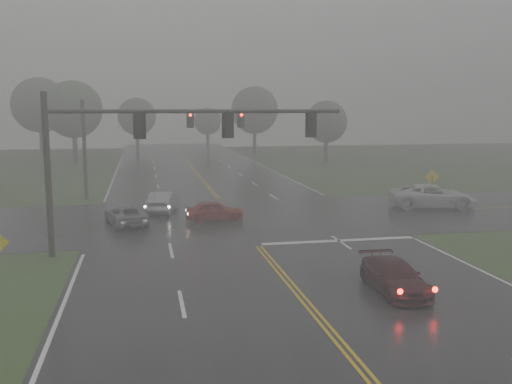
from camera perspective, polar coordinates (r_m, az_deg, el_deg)
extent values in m
plane|color=#30471E|center=(16.90, 10.17, -16.69)|extent=(180.00, 180.00, 0.00)
cube|color=black|center=(35.41, -1.68, -3.20)|extent=(18.00, 160.00, 0.02)
cube|color=black|center=(37.34, -2.19, -2.60)|extent=(120.00, 14.00, 0.02)
cube|color=silver|center=(31.21, 8.26, -4.88)|extent=(8.50, 0.50, 0.01)
imported|color=black|center=(23.24, 13.63, -9.70)|extent=(1.80, 4.24, 1.22)
imported|color=maroon|center=(36.49, -4.15, -2.87)|extent=(3.72, 1.53, 1.26)
imported|color=gray|center=(39.93, -9.25, -1.98)|extent=(2.47, 4.59, 1.44)
imported|color=slate|center=(36.00, -12.85, -3.22)|extent=(3.01, 4.73, 1.22)
imported|color=silver|center=(42.95, 17.19, -1.52)|extent=(6.50, 4.00, 1.68)
cylinder|color=black|center=(28.77, -20.09, 1.55)|extent=(0.31, 0.31, 7.90)
cylinder|color=black|center=(28.60, -20.40, 7.67)|extent=(0.20, 0.20, 0.88)
cylinder|color=black|center=(28.38, -5.71, 8.04)|extent=(14.44, 0.20, 0.20)
cube|color=black|center=(28.26, -11.57, 6.57)|extent=(0.37, 0.31, 1.15)
cube|color=black|center=(28.43, -11.57, 6.58)|extent=(0.60, 0.03, 1.37)
cube|color=black|center=(28.57, -2.79, 6.75)|extent=(0.37, 0.31, 1.15)
cube|color=black|center=(28.74, -2.84, 6.76)|extent=(0.60, 0.03, 1.37)
cube|color=black|center=(29.52, 5.62, 6.77)|extent=(0.37, 0.31, 1.15)
cube|color=black|center=(29.68, 5.52, 6.78)|extent=(0.60, 0.03, 1.37)
cylinder|color=black|center=(46.30, -16.78, 4.04)|extent=(0.30, 0.30, 7.77)
cylinder|color=black|center=(46.19, -16.94, 7.78)|extent=(0.19, 0.19, 0.86)
cylinder|color=black|center=(46.04, -8.32, 7.99)|extent=(13.73, 0.19, 0.19)
cube|color=black|center=(45.98, -11.75, 7.09)|extent=(0.37, 0.30, 1.13)
cube|color=black|center=(46.16, -11.74, 7.10)|extent=(0.59, 0.03, 1.35)
cylinder|color=#FF0C05|center=(45.80, -11.76, 7.53)|extent=(0.24, 0.06, 0.24)
cube|color=black|center=(46.14, -6.58, 7.21)|extent=(0.37, 0.30, 1.13)
cube|color=black|center=(46.31, -6.60, 7.22)|extent=(0.59, 0.03, 1.35)
cylinder|color=#FF0C05|center=(45.96, -6.57, 7.65)|extent=(0.24, 0.06, 0.24)
cube|color=black|center=(46.65, -1.49, 7.28)|extent=(0.37, 0.30, 1.13)
cube|color=black|center=(46.82, -1.53, 7.28)|extent=(0.59, 0.03, 1.35)
cylinder|color=#FF0C05|center=(46.48, -1.46, 7.71)|extent=(0.24, 0.06, 0.24)
cylinder|color=black|center=(43.46, 17.16, 0.04)|extent=(0.07, 0.07, 2.17)
cube|color=yellow|center=(43.35, 17.20, 1.46)|extent=(1.14, 0.08, 1.14)
cylinder|color=#352C22|center=(75.53, -17.63, 4.14)|extent=(0.61, 0.61, 4.03)
sphere|color=#384931|center=(75.36, -17.80, 7.88)|extent=(7.17, 7.17, 7.17)
cylinder|color=#352C22|center=(85.49, -0.15, 4.96)|extent=(0.51, 0.51, 3.94)
sphere|color=#384931|center=(85.34, -0.15, 8.19)|extent=(7.01, 7.01, 7.01)
cylinder|color=#352C22|center=(92.53, -11.76, 4.87)|extent=(0.56, 0.56, 3.35)
sphere|color=#384931|center=(92.37, -11.84, 7.40)|extent=(5.96, 5.96, 5.96)
cylinder|color=#352C22|center=(75.59, 6.99, 4.12)|extent=(0.53, 0.53, 3.09)
sphere|color=#384931|center=(75.41, 7.04, 6.99)|extent=(5.50, 5.50, 5.50)
cylinder|color=#352C22|center=(86.37, -20.62, 4.60)|extent=(0.57, 0.57, 4.36)
sphere|color=#384931|center=(86.23, -20.81, 8.13)|extent=(7.75, 7.75, 7.75)
cylinder|color=#352C22|center=(103.66, -4.84, 5.21)|extent=(0.53, 0.53, 2.77)
sphere|color=#384931|center=(103.53, -4.87, 7.08)|extent=(4.92, 4.92, 4.92)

